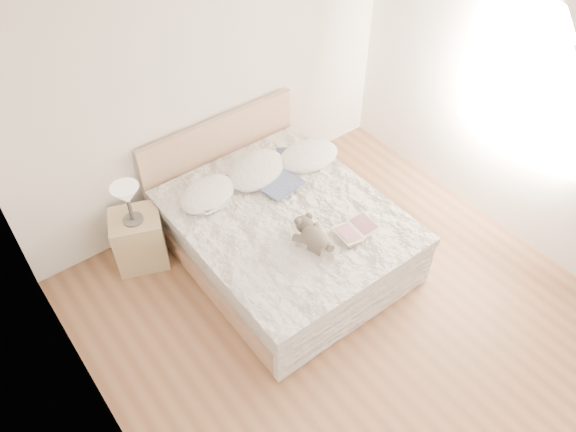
# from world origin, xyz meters

# --- Properties ---
(floor) EXTENTS (4.00, 4.50, 0.00)m
(floor) POSITION_xyz_m (0.00, 0.00, 0.00)
(floor) COLOR brown
(floor) RESTS_ON ground
(ceiling) EXTENTS (4.00, 4.50, 0.00)m
(ceiling) POSITION_xyz_m (0.00, 0.00, 2.70)
(ceiling) COLOR white
(ceiling) RESTS_ON ground
(wall_back) EXTENTS (4.00, 0.02, 2.70)m
(wall_back) POSITION_xyz_m (0.00, 2.25, 1.35)
(wall_back) COLOR white
(wall_back) RESTS_ON ground
(wall_left) EXTENTS (0.02, 4.50, 2.70)m
(wall_left) POSITION_xyz_m (-2.00, 0.00, 1.35)
(wall_left) COLOR white
(wall_left) RESTS_ON ground
(wall_right) EXTENTS (0.02, 4.50, 2.70)m
(wall_right) POSITION_xyz_m (2.00, 0.00, 1.35)
(wall_right) COLOR white
(wall_right) RESTS_ON ground
(window) EXTENTS (0.02, 1.30, 1.10)m
(window) POSITION_xyz_m (1.99, 0.30, 1.45)
(window) COLOR white
(window) RESTS_ON wall_right
(bed) EXTENTS (1.72, 2.14, 1.00)m
(bed) POSITION_xyz_m (0.00, 1.19, 0.31)
(bed) COLOR tan
(bed) RESTS_ON floor
(nightstand) EXTENTS (0.57, 0.54, 0.56)m
(nightstand) POSITION_xyz_m (-1.09, 1.91, 0.28)
(nightstand) COLOR tan
(nightstand) RESTS_ON floor
(table_lamp) EXTENTS (0.31, 0.31, 0.39)m
(table_lamp) POSITION_xyz_m (-1.10, 1.88, 0.84)
(table_lamp) COLOR #48423E
(table_lamp) RESTS_ON nightstand
(pillow_left) EXTENTS (0.66, 0.53, 0.17)m
(pillow_left) POSITION_xyz_m (-0.44, 1.70, 0.64)
(pillow_left) COLOR white
(pillow_left) RESTS_ON bed
(pillow_middle) EXTENTS (0.76, 0.64, 0.19)m
(pillow_middle) POSITION_xyz_m (0.10, 1.71, 0.64)
(pillow_middle) COLOR white
(pillow_middle) RESTS_ON bed
(pillow_right) EXTENTS (0.66, 0.50, 0.19)m
(pillow_right) POSITION_xyz_m (0.63, 1.57, 0.64)
(pillow_right) COLOR white
(pillow_right) RESTS_ON bed
(blouse) EXTENTS (0.68, 0.71, 0.02)m
(blouse) POSITION_xyz_m (0.15, 1.53, 0.63)
(blouse) COLOR #36446C
(blouse) RESTS_ON bed
(photo_book) EXTENTS (0.31, 0.23, 0.02)m
(photo_book) POSITION_xyz_m (-0.47, 1.57, 0.63)
(photo_book) COLOR white
(photo_book) RESTS_ON bed
(childrens_book) EXTENTS (0.40, 0.29, 0.02)m
(childrens_book) POSITION_xyz_m (0.33, 0.56, 0.63)
(childrens_book) COLOR #FDEFCF
(childrens_book) RESTS_ON bed
(teddy_bear) EXTENTS (0.25, 0.36, 0.19)m
(teddy_bear) POSITION_xyz_m (-0.06, 0.64, 0.65)
(teddy_bear) COLOR brown
(teddy_bear) RESTS_ON bed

